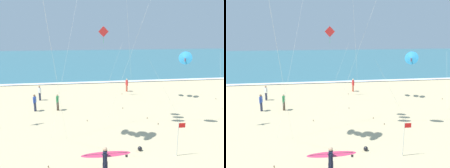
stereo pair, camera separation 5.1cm
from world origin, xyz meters
TOP-DOWN VIEW (x-y plane):
  - ocean_water at (0.00, 55.31)m, footprint 160.00×60.00m
  - shoreline_foam at (0.00, 25.61)m, footprint 160.00×1.07m
  - surfer_lead at (-1.34, 2.57)m, footprint 2.62×1.15m
  - kite_delta_cobalt_close at (5.54, 8.88)m, footprint 2.94×1.97m
  - kite_diamond_scarlet_outer at (0.47, 18.21)m, footprint 2.77×0.57m
  - bystander_green_top at (-4.46, 13.73)m, footprint 0.23×0.49m
  - bystander_white_top at (-6.57, 17.45)m, footprint 0.39×0.37m
  - bystander_red_top at (3.40, 19.91)m, footprint 0.26×0.48m
  - bystander_blue_top at (-6.51, 13.80)m, footprint 0.26×0.48m
  - lifeguard_flag at (3.18, 4.03)m, footprint 0.45×0.05m
  - beach_ball at (1.10, 4.95)m, footprint 0.28×0.28m

SIDE VIEW (x-z plane):
  - ocean_water at x=0.00m, z-range 0.00..0.08m
  - shoreline_foam at x=0.00m, z-range 0.08..0.09m
  - beach_ball at x=1.10m, z-range 0.00..0.28m
  - bystander_green_top at x=-4.46m, z-range 0.02..1.61m
  - bystander_white_top at x=-6.57m, z-range 0.02..1.61m
  - bystander_red_top at x=3.40m, z-range 0.02..1.61m
  - bystander_blue_top at x=-6.51m, z-range 0.02..1.61m
  - surfer_lead at x=-1.34m, z-range 0.20..1.91m
  - lifeguard_flag at x=3.18m, z-range 0.22..2.32m
  - kite_delta_cobalt_close at x=5.54m, z-range 2.36..8.14m
  - kite_diamond_scarlet_outer at x=0.47m, z-range 3.05..10.82m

